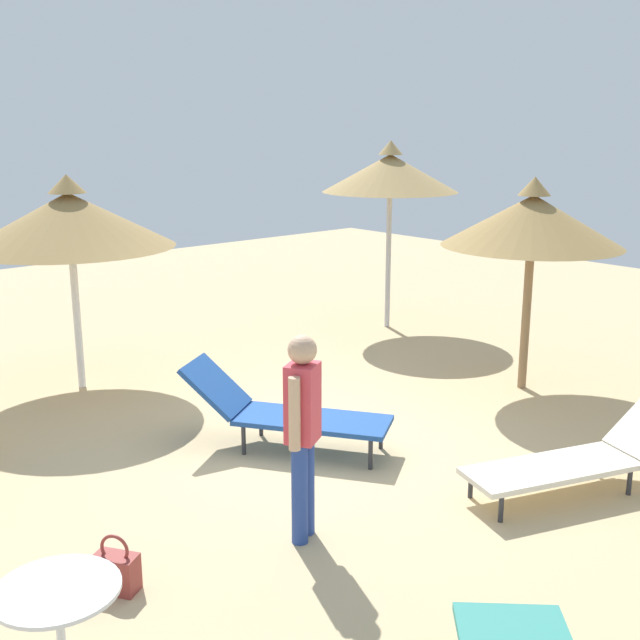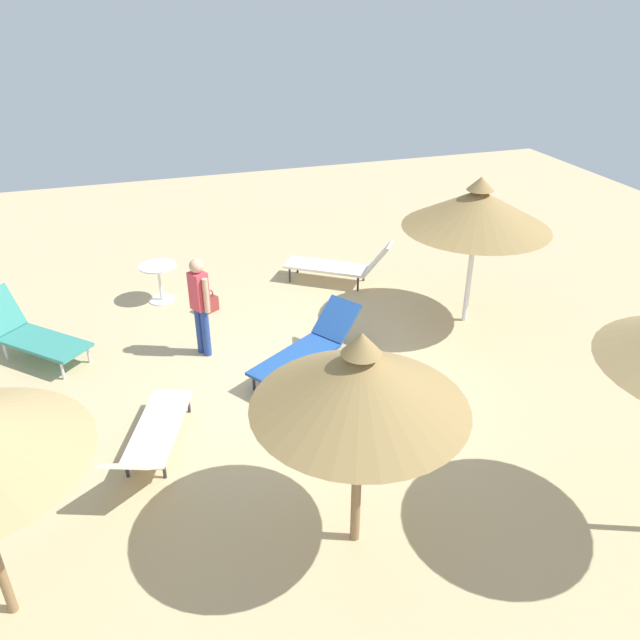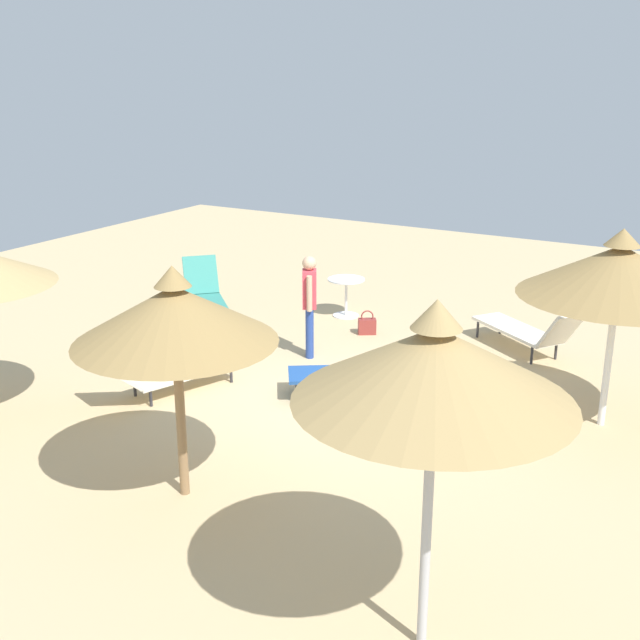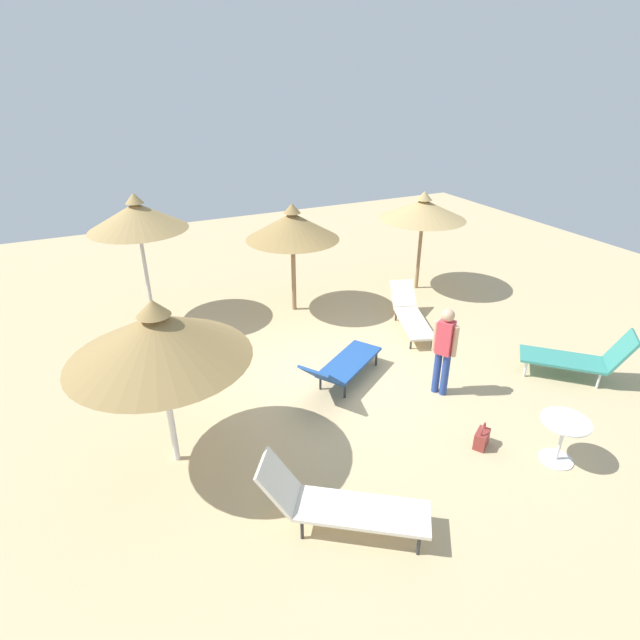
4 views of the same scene
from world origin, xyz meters
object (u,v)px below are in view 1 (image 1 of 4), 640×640
at_px(side_table_round, 60,624).
at_px(parasol_umbrella_far_left, 532,221).
at_px(handbag, 116,571).
at_px(parasol_umbrella_center, 390,173).
at_px(person_standing_center, 303,426).
at_px(parasol_umbrella_far_right, 69,220).
at_px(lounge_chair_back, 282,410).
at_px(lounge_chair_near_left, 581,456).

bearing_deg(side_table_round, parasol_umbrella_far_left, -167.40).
relative_size(parasol_umbrella_far_left, handbag, 6.00).
bearing_deg(parasol_umbrella_far_left, parasol_umbrella_center, -105.95).
bearing_deg(parasol_umbrella_far_left, person_standing_center, 12.54).
height_order(parasol_umbrella_far_right, person_standing_center, parasol_umbrella_far_right).
bearing_deg(handbag, side_table_round, 47.84).
distance_m(handbag, side_table_round, 1.14).
height_order(person_standing_center, side_table_round, person_standing_center).
bearing_deg(lounge_chair_back, side_table_round, 31.94).
xyz_separation_m(parasol_umbrella_far_left, lounge_chair_back, (3.41, -0.50, -1.67)).
bearing_deg(parasol_umbrella_far_right, parasol_umbrella_far_left, 138.35).
xyz_separation_m(parasol_umbrella_center, side_table_round, (7.49, 4.67, -1.94)).
height_order(lounge_chair_back, handbag, lounge_chair_back).
xyz_separation_m(lounge_chair_near_left, side_table_round, (4.56, -0.51, 0.17)).
bearing_deg(lounge_chair_back, parasol_umbrella_far_right, -77.62).
bearing_deg(lounge_chair_near_left, parasol_umbrella_far_left, -135.39).
xyz_separation_m(parasol_umbrella_center, person_standing_center, (5.30, 4.17, -1.50)).
relative_size(parasol_umbrella_far_left, lounge_chair_back, 1.25).
distance_m(lounge_chair_back, handbag, 2.71).
bearing_deg(parasol_umbrella_far_right, lounge_chair_back, 102.38).
bearing_deg(parasol_umbrella_center, person_standing_center, 38.20).
distance_m(parasol_umbrella_center, lounge_chair_near_left, 6.31).
relative_size(parasol_umbrella_far_left, side_table_round, 3.57).
distance_m(lounge_chair_back, person_standing_center, 1.86).
bearing_deg(parasol_umbrella_far_left, lounge_chair_near_left, 44.61).
height_order(parasol_umbrella_far_left, lounge_chair_back, parasol_umbrella_far_left).
bearing_deg(side_table_round, lounge_chair_near_left, 173.56).
xyz_separation_m(lounge_chair_back, person_standing_center, (0.98, 1.48, 0.54)).
bearing_deg(person_standing_center, lounge_chair_near_left, 157.06).
height_order(parasol_umbrella_center, lounge_chair_near_left, parasol_umbrella_center).
relative_size(parasol_umbrella_far_left, lounge_chair_near_left, 1.18).
relative_size(parasol_umbrella_far_left, person_standing_center, 1.56).
xyz_separation_m(parasol_umbrella_center, lounge_chair_near_left, (2.92, 5.18, -2.11)).
height_order(person_standing_center, handbag, person_standing_center).
bearing_deg(parasol_umbrella_far_right, person_standing_center, 86.40).
xyz_separation_m(parasol_umbrella_far_right, person_standing_center, (0.29, 4.62, -1.14)).
relative_size(person_standing_center, side_table_round, 2.29).
xyz_separation_m(person_standing_center, handbag, (1.45, -0.31, -0.79)).
xyz_separation_m(parasol_umbrella_far_right, side_table_round, (2.47, 5.11, -1.58)).
height_order(parasol_umbrella_center, person_standing_center, parasol_umbrella_center).
bearing_deg(lounge_chair_near_left, lounge_chair_back, -60.66).
bearing_deg(lounge_chair_near_left, handbag, -19.01).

